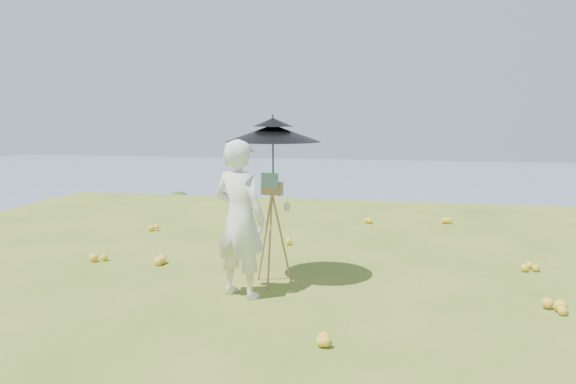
# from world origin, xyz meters

# --- Properties ---
(ground) EXTENTS (14.00, 14.00, 0.00)m
(ground) POSITION_xyz_m (0.00, 0.00, 0.00)
(ground) COLOR #4F6E1F
(ground) RESTS_ON ground
(shoreline_tier) EXTENTS (170.00, 28.00, 8.00)m
(shoreline_tier) POSITION_xyz_m (0.00, 75.00, -36.00)
(shoreline_tier) COLOR #71695A
(shoreline_tier) RESTS_ON bay_water
(bay_water) EXTENTS (700.00, 700.00, 0.00)m
(bay_water) POSITION_xyz_m (0.00, 240.00, -34.00)
(bay_water) COLOR slate
(bay_water) RESTS_ON ground
(peninsula) EXTENTS (90.00, 60.00, 12.00)m
(peninsula) POSITION_xyz_m (-75.00, 155.00, -29.00)
(peninsula) COLOR #12350E
(peninsula) RESTS_ON bay_water
(slope_trees) EXTENTS (110.00, 50.00, 6.00)m
(slope_trees) POSITION_xyz_m (0.00, 35.00, -15.00)
(slope_trees) COLOR #204615
(slope_trees) RESTS_ON forest_slope
(harbor_town) EXTENTS (110.00, 22.00, 5.00)m
(harbor_town) POSITION_xyz_m (0.00, 75.00, -29.50)
(harbor_town) COLOR silver
(harbor_town) RESTS_ON shoreline_tier
(moored_boats) EXTENTS (140.00, 140.00, 0.70)m
(moored_boats) POSITION_xyz_m (-12.50, 161.00, -33.65)
(moored_boats) COLOR white
(moored_boats) RESTS_ON bay_water
(wildflowers) EXTENTS (10.00, 10.50, 0.12)m
(wildflowers) POSITION_xyz_m (0.00, 0.25, 0.06)
(wildflowers) COLOR gold
(wildflowers) RESTS_ON ground
(painter) EXTENTS (0.81, 0.67, 1.89)m
(painter) POSITION_xyz_m (0.18, -1.12, 0.95)
(painter) COLOR white
(painter) RESTS_ON ground
(field_easel) EXTENTS (0.66, 0.66, 1.45)m
(field_easel) POSITION_xyz_m (0.44, -0.57, 0.73)
(field_easel) COLOR olive
(field_easel) RESTS_ON ground
(sun_umbrella) EXTENTS (1.37, 1.37, 0.99)m
(sun_umbrella) POSITION_xyz_m (0.45, -0.54, 1.69)
(sun_umbrella) COLOR black
(sun_umbrella) RESTS_ON field_easel
(painter_cap) EXTENTS (0.22, 0.25, 0.10)m
(painter_cap) POSITION_xyz_m (0.18, -1.12, 1.84)
(painter_cap) COLOR #D37384
(painter_cap) RESTS_ON painter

